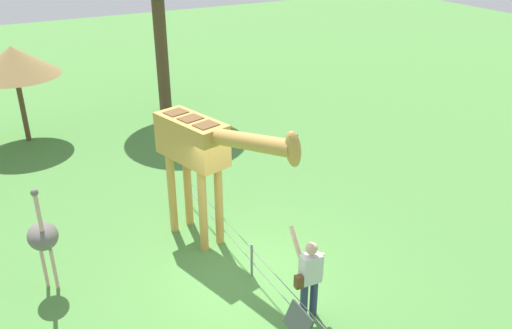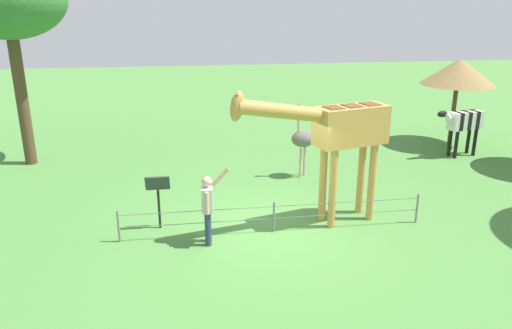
# 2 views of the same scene
# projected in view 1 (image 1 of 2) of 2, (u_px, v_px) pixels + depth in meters

# --- Properties ---
(ground_plane) EXTENTS (60.00, 60.00, 0.00)m
(ground_plane) POSITION_uv_depth(u_px,v_px,m) (244.00, 278.00, 10.79)
(ground_plane) COLOR #4C843D
(giraffe) EXTENTS (3.86, 1.51, 3.41)m
(giraffe) POSITION_uv_depth(u_px,v_px,m) (202.00, 149.00, 10.98)
(giraffe) COLOR #C69347
(giraffe) RESTS_ON ground_plane
(visitor) EXTENTS (0.64, 0.59, 1.71)m
(visitor) POSITION_uv_depth(u_px,v_px,m) (309.00, 275.00, 9.41)
(visitor) COLOR navy
(visitor) RESTS_ON ground_plane
(ostrich) EXTENTS (0.70, 0.56, 2.25)m
(ostrich) POSITION_uv_depth(u_px,v_px,m) (43.00, 236.00, 10.03)
(ostrich) COLOR #CC9E93
(ostrich) RESTS_ON ground_plane
(shade_hut_far) EXTENTS (2.68, 2.68, 3.02)m
(shade_hut_far) POSITION_uv_depth(u_px,v_px,m) (13.00, 61.00, 16.05)
(shade_hut_far) COLOR brown
(shade_hut_far) RESTS_ON ground_plane
(wire_fence) EXTENTS (7.05, 0.05, 0.75)m
(wire_fence) POSITION_uv_depth(u_px,v_px,m) (252.00, 259.00, 10.70)
(wire_fence) COLOR slate
(wire_fence) RESTS_ON ground_plane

